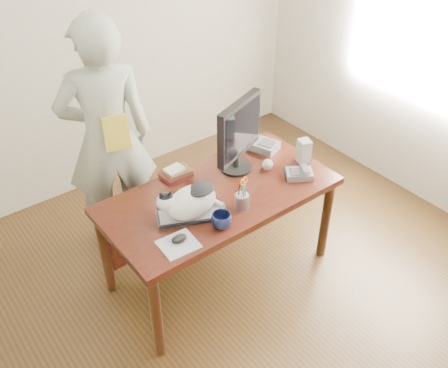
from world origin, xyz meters
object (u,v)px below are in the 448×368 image
at_px(monitor, 239,132).
at_px(baseball, 268,165).
at_px(desk, 213,204).
at_px(cat, 190,201).
at_px(person, 108,139).
at_px(coffee_mug, 221,220).
at_px(phone, 300,173).
at_px(pen_cup, 242,199).
at_px(keyboard, 192,215).
at_px(book_stack, 176,173).
at_px(calculator, 264,145).
at_px(speaker, 304,151).
at_px(mouse, 179,238).

distance_m(monitor, baseball, 0.34).
distance_m(desk, cat, 0.44).
bearing_deg(person, coffee_mug, 117.05).
distance_m(coffee_mug, person, 1.13).
xyz_separation_m(phone, baseball, (-0.12, 0.20, 0.01)).
bearing_deg(coffee_mug, cat, 117.17).
height_order(desk, pen_cup, pen_cup).
bearing_deg(coffee_mug, person, 99.80).
height_order(keyboard, phone, phone).
distance_m(book_stack, calculator, 0.73).
height_order(speaker, book_stack, speaker).
distance_m(mouse, baseball, 0.95).
height_order(phone, book_stack, phone).
distance_m(desk, person, 0.90).
bearing_deg(pen_cup, cat, 159.14).
xyz_separation_m(cat, baseball, (0.74, 0.10, -0.09)).
relative_size(cat, baseball, 5.39).
bearing_deg(coffee_mug, pen_cup, 18.05).
xyz_separation_m(mouse, person, (0.09, 1.06, 0.15)).
xyz_separation_m(phone, speaker, (0.15, 0.12, 0.06)).
distance_m(monitor, mouse, 0.89).
xyz_separation_m(coffee_mug, book_stack, (0.07, 0.61, -0.02)).
relative_size(monitor, phone, 2.36).
bearing_deg(keyboard, book_stack, 94.57).
bearing_deg(speaker, cat, -160.17).
xyz_separation_m(mouse, phone, (1.04, 0.04, 0.01)).
relative_size(keyboard, speaker, 2.62).
bearing_deg(monitor, book_stack, 134.74).
bearing_deg(mouse, pen_cup, 6.41).
relative_size(desk, calculator, 6.21).
height_order(mouse, calculator, calculator).
height_order(phone, calculator, phone).
distance_m(pen_cup, mouse, 0.50).
relative_size(keyboard, phone, 2.09).
bearing_deg(speaker, pen_cup, -149.77).
relative_size(desk, person, 0.87).
bearing_deg(baseball, keyboard, -171.80).
height_order(calculator, person, person).
xyz_separation_m(speaker, baseball, (-0.27, 0.09, -0.05)).
relative_size(keyboard, person, 0.26).
bearing_deg(calculator, desk, 174.61).
relative_size(mouse, person, 0.06).
relative_size(monitor, baseball, 6.77).
height_order(cat, pen_cup, cat).
bearing_deg(baseball, calculator, 54.94).
xyz_separation_m(keyboard, monitor, (0.56, 0.23, 0.29)).
xyz_separation_m(desk, person, (-0.39, 0.74, 0.32)).
distance_m(monitor, person, 0.96).
bearing_deg(speaker, monitor, 172.63).
xyz_separation_m(speaker, calculator, (-0.11, 0.31, -0.06)).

